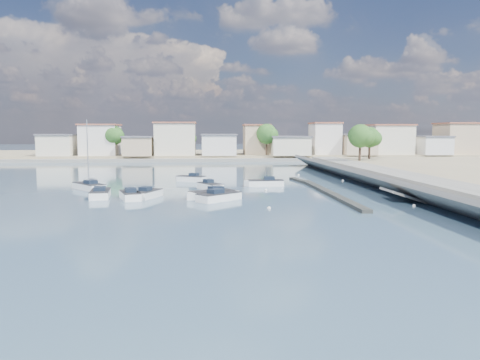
# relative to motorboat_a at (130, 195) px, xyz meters

# --- Properties ---
(ground) EXTENTS (400.00, 400.00, 0.00)m
(ground) POSITION_rel_motorboat_a_xyz_m (15.70, 32.03, -0.38)
(ground) COLOR #2F465E
(ground) RESTS_ON ground
(seawall_walkway) EXTENTS (5.00, 90.00, 1.80)m
(seawall_walkway) POSITION_rel_motorboat_a_xyz_m (34.20, 5.03, 0.52)
(seawall_walkway) COLOR slate
(seawall_walkway) RESTS_ON ground
(breakwater) EXTENTS (2.00, 31.02, 0.35)m
(breakwater) POSITION_rel_motorboat_a_xyz_m (22.61, 4.72, -0.21)
(breakwater) COLOR black
(breakwater) RESTS_ON ground
(far_shore_land) EXTENTS (160.00, 40.00, 1.40)m
(far_shore_land) POSITION_rel_motorboat_a_xyz_m (15.70, 84.03, 0.32)
(far_shore_land) COLOR gray
(far_shore_land) RESTS_ON ground
(far_shore_quay) EXTENTS (160.00, 2.50, 0.80)m
(far_shore_quay) POSITION_rel_motorboat_a_xyz_m (15.70, 63.03, 0.02)
(far_shore_quay) COLOR slate
(far_shore_quay) RESTS_ON ground
(far_town) EXTENTS (113.01, 12.80, 8.35)m
(far_town) POSITION_rel_motorboat_a_xyz_m (26.41, 68.95, 4.56)
(far_town) COLOR beige
(far_town) RESTS_ON far_shore_land
(shore_trees) EXTENTS (74.56, 38.32, 7.92)m
(shore_trees) POSITION_rel_motorboat_a_xyz_m (24.04, 60.14, 5.84)
(shore_trees) COLOR #38281E
(shore_trees) RESTS_ON ground
(motorboat_a) EXTENTS (3.02, 4.98, 1.48)m
(motorboat_a) POSITION_rel_motorboat_a_xyz_m (0.00, 0.00, 0.00)
(motorboat_a) COLOR white
(motorboat_a) RESTS_ON ground
(motorboat_b) EXTENTS (3.17, 4.73, 1.48)m
(motorboat_b) POSITION_rel_motorboat_a_xyz_m (1.91, 0.94, -0.00)
(motorboat_b) COLOR white
(motorboat_b) RESTS_ON ground
(motorboat_c) EXTENTS (5.31, 1.88, 1.48)m
(motorboat_c) POSITION_rel_motorboat_a_xyz_m (16.12, 11.00, 0.00)
(motorboat_c) COLOR white
(motorboat_c) RESTS_ON ground
(motorboat_d) EXTENTS (5.35, 4.11, 1.48)m
(motorboat_d) POSITION_rel_motorboat_a_xyz_m (8.75, -0.10, -0.00)
(motorboat_d) COLOR white
(motorboat_d) RESTS_ON ground
(motorboat_e) EXTENTS (2.70, 5.75, 1.48)m
(motorboat_e) POSITION_rel_motorboat_a_xyz_m (-3.48, 1.68, -0.00)
(motorboat_e) COLOR white
(motorboat_e) RESTS_ON ground
(motorboat_f) EXTENTS (4.58, 3.27, 1.48)m
(motorboat_f) POSITION_rel_motorboat_a_xyz_m (5.99, 17.61, -0.00)
(motorboat_f) COLOR white
(motorboat_f) RESTS_ON ground
(motorboat_g) EXTENTS (3.43, 4.41, 1.48)m
(motorboat_g) POSITION_rel_motorboat_a_xyz_m (8.95, 7.48, 0.00)
(motorboat_g) COLOR white
(motorboat_g) RESTS_ON ground
(motorboat_h) EXTENTS (5.01, 4.75, 1.48)m
(motorboat_h) POSITION_rel_motorboat_a_xyz_m (9.90, -1.82, -0.00)
(motorboat_h) COLOR white
(motorboat_h) RESTS_ON ground
(sailboat) EXTENTS (5.00, 5.61, 9.00)m
(sailboat) POSITION_rel_motorboat_a_xyz_m (-6.61, 8.81, 0.04)
(sailboat) COLOR white
(sailboat) RESTS_ON ground
(mooring_buoys) EXTENTS (14.78, 33.91, 0.36)m
(mooring_buoys) POSITION_rel_motorboat_a_xyz_m (21.03, 7.59, -0.33)
(mooring_buoys) COLOR white
(mooring_buoys) RESTS_ON ground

